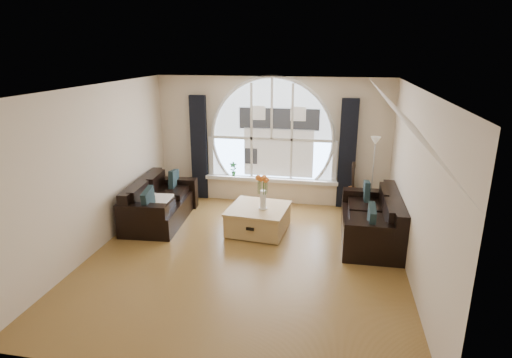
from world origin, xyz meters
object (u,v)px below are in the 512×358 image
Objects in this scene: coffee_chest at (258,218)px; potted_plant at (233,169)px; sofa_right at (371,219)px; sofa_left at (160,202)px; vase_flowers at (263,188)px; guitar at (352,185)px; floor_lamp at (373,176)px.

potted_plant is at bearing 123.69° from coffee_chest.
potted_plant reaches higher than sofa_right.
sofa_left is 1.88m from potted_plant.
vase_flowers reaches higher than potted_plant.
vase_flowers reaches higher than sofa_left.
guitar is 3.42× the size of potted_plant.
vase_flowers is at bearing -145.83° from floor_lamp.
potted_plant is (-2.95, 0.33, -0.09)m from floor_lamp.
potted_plant is (-2.86, 1.64, 0.31)m from sofa_right.
vase_flowers is (0.10, -0.06, 0.61)m from coffee_chest.
sofa_right reaches higher than sofa_left.
sofa_left is 1.97m from coffee_chest.
sofa_right is (3.96, -0.15, 0.00)m from sofa_left.
vase_flowers is 2.26× the size of potted_plant.
floor_lamp reaches higher than sofa_right.
coffee_chest is 0.98× the size of guitar.
floor_lamp reaches higher than guitar.
potted_plant is (-0.96, 1.68, -0.16)m from vase_flowers.
floor_lamp is (0.10, 1.31, 0.40)m from sofa_right.
potted_plant is (1.10, 1.49, 0.31)m from sofa_left.
sofa_left is 3.92m from guitar.
vase_flowers reaches higher than coffee_chest.
floor_lamp is (2.09, 1.30, 0.54)m from coffee_chest.
sofa_right is 1.83× the size of coffee_chest.
sofa_right is 6.15× the size of potted_plant.
sofa_left is 1.76× the size of coffee_chest.
guitar is at bearing 46.40° from coffee_chest.
vase_flowers is 0.66× the size of guitar.
coffee_chest is 1.49× the size of vase_flowers.
vase_flowers is at bearing -153.84° from guitar.
sofa_right is 1.52m from guitar.
vase_flowers is 2.26m from guitar.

